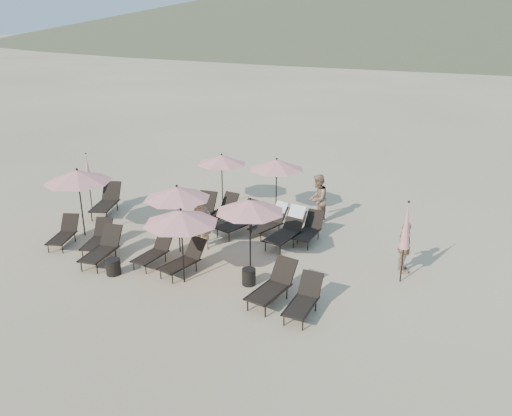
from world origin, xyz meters
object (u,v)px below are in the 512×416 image
at_px(umbrella_open_2, 250,206).
at_px(umbrella_open_3, 222,160).
at_px(lounger_1, 98,238).
at_px(lounger_3, 184,259).
at_px(lounger_4, 273,285).
at_px(umbrella_closed_1, 88,171).
at_px(lounger_7, 201,212).
at_px(beachgoer_c, 404,248).
at_px(umbrella_open_4, 277,165).
at_px(beachgoer_b, 318,199).
at_px(lounger_8, 240,220).
at_px(lounger_9, 271,220).
at_px(lounger_5, 304,299).
at_px(lounger_10, 288,228).
at_px(umbrella_open_1, 177,193).
at_px(lounger_13, 103,248).
at_px(lounger_2, 154,251).
at_px(lounger_6, 107,201).
at_px(side_table_0, 113,267).
at_px(umbrella_open_5, 181,217).
at_px(umbrella_open_0, 78,176).
at_px(lounger_12, 222,210).
at_px(lounger_11, 309,229).
at_px(beachgoer_a, 202,224).
at_px(lounger_0, 64,233).
at_px(side_table_1, 249,277).
at_px(umbrella_closed_0, 406,226).

bearing_deg(umbrella_open_2, umbrella_open_3, 126.35).
distance_m(lounger_1, lounger_3, 3.37).
xyz_separation_m(lounger_4, umbrella_closed_1, (-9.04, 3.35, 1.17)).
distance_m(lounger_7, beachgoer_c, 7.29).
bearing_deg(umbrella_open_4, beachgoer_b, -4.77).
xyz_separation_m(lounger_8, lounger_9, (0.98, 0.45, -0.01)).
height_order(lounger_5, lounger_10, lounger_10).
bearing_deg(umbrella_open_1, lounger_13, -138.35).
height_order(umbrella_open_2, umbrella_closed_1, umbrella_closed_1).
height_order(lounger_2, lounger_6, lounger_6).
bearing_deg(umbrella_open_2, lounger_9, 99.50).
bearing_deg(umbrella_open_2, lounger_8, 122.52).
bearing_deg(side_table_0, umbrella_open_5, 11.77).
height_order(umbrella_open_0, umbrella_open_1, umbrella_open_0).
bearing_deg(umbrella_open_3, lounger_12, -62.63).
bearing_deg(beachgoer_c, lounger_6, 66.00).
height_order(lounger_11, lounger_13, lounger_13).
xyz_separation_m(lounger_2, lounger_11, (3.72, 3.53, 0.03)).
bearing_deg(beachgoer_c, umbrella_open_0, 77.13).
height_order(lounger_8, beachgoer_a, beachgoer_a).
relative_size(lounger_12, umbrella_closed_1, 0.72).
bearing_deg(lounger_13, lounger_9, 39.09).
distance_m(lounger_11, lounger_12, 3.54).
height_order(lounger_7, lounger_12, lounger_7).
height_order(lounger_8, umbrella_open_3, umbrella_open_3).
relative_size(lounger_0, lounger_13, 0.91).
xyz_separation_m(beachgoer_a, beachgoer_c, (6.16, 1.01, -0.10)).
bearing_deg(lounger_12, beachgoer_c, -4.09).
relative_size(umbrella_open_3, side_table_1, 4.51).
relative_size(lounger_1, lounger_8, 0.85).
relative_size(lounger_6, lounger_12, 1.16).
relative_size(umbrella_closed_1, beachgoer_a, 1.33).
distance_m(lounger_11, side_table_1, 3.60).
height_order(lounger_5, beachgoer_b, beachgoer_b).
height_order(lounger_0, lounger_5, lounger_5).
height_order(lounger_1, beachgoer_b, beachgoer_b).
height_order(umbrella_open_3, umbrella_closed_0, umbrella_closed_0).
bearing_deg(lounger_4, lounger_10, 114.60).
distance_m(lounger_6, lounger_7, 3.91).
xyz_separation_m(side_table_1, beachgoer_c, (3.77, 2.55, 0.54)).
distance_m(lounger_2, umbrella_open_4, 5.90).
xyz_separation_m(lounger_0, lounger_9, (5.81, 3.72, 0.07)).
distance_m(lounger_12, umbrella_open_1, 3.31).
height_order(lounger_8, beachgoer_c, beachgoer_c).
bearing_deg(side_table_0, lounger_9, 58.07).
height_order(lounger_2, lounger_4, lounger_4).
relative_size(lounger_2, beachgoer_b, 0.83).
height_order(side_table_0, beachgoer_b, beachgoer_b).
xyz_separation_m(lounger_6, beachgoer_c, (11.14, -0.33, 0.28)).
bearing_deg(lounger_13, umbrella_open_5, -11.01).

